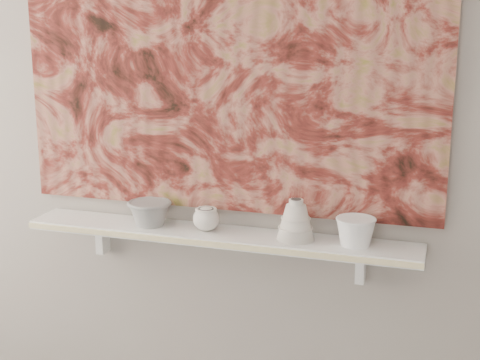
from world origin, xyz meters
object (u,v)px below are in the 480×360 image
at_px(shelf, 218,236).
at_px(bell_vessel, 296,219).
at_px(cup_cream, 206,219).
at_px(bowl_white, 356,231).
at_px(bowl_grey, 150,213).
at_px(painting, 224,52).

relative_size(shelf, bell_vessel, 10.02).
xyz_separation_m(shelf, cup_cream, (-0.04, 0.00, 0.06)).
distance_m(shelf, bowl_white, 0.48).
height_order(shelf, cup_cream, cup_cream).
xyz_separation_m(bowl_grey, bowl_white, (0.73, 0.00, 0.00)).
relative_size(cup_cream, bowl_white, 0.71).
bearing_deg(bowl_grey, bowl_white, 0.00).
bearing_deg(bell_vessel, painting, 163.76).
bearing_deg(bell_vessel, shelf, 180.00).
distance_m(painting, bowl_grey, 0.63).
xyz_separation_m(painting, cup_cream, (-0.04, -0.08, -0.57)).
xyz_separation_m(shelf, bell_vessel, (0.28, 0.00, 0.08)).
distance_m(bell_vessel, bowl_white, 0.20).
bearing_deg(painting, bell_vessel, -16.24).
bearing_deg(painting, bowl_white, -9.60).
height_order(shelf, bell_vessel, bell_vessel).
bearing_deg(bowl_white, painting, 170.40).
height_order(bowl_grey, bowl_white, bowl_white).
height_order(bowl_grey, bell_vessel, bell_vessel).
distance_m(bowl_grey, bowl_white, 0.73).
relative_size(bell_vessel, bowl_white, 1.07).
xyz_separation_m(cup_cream, bell_vessel, (0.32, 0.00, 0.03)).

